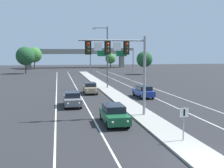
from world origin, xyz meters
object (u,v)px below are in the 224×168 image
car_receding_blue (143,91)px  tree_far_left_b (34,55)px  overhead_signal_mast (122,57)px  car_oncoming_tan (90,88)px  car_oncoming_grey (72,99)px  median_sign_post (184,119)px  tree_far_left_a (25,56)px  tree_far_right_c (110,59)px  car_oncoming_green (114,114)px  street_lamp_median (106,54)px  highway_sign_gantry (112,52)px  tree_far_right_b (144,59)px

car_receding_blue → tree_far_left_b: size_ratio=0.55×
overhead_signal_mast → car_oncoming_tan: bearing=94.0°
car_oncoming_grey → car_receding_blue: 10.48m
median_sign_post → car_oncoming_tan: 23.41m
overhead_signal_mast → car_oncoming_grey: bearing=124.1°
median_sign_post → car_oncoming_grey: 15.34m
car_receding_blue → tree_far_left_a: (-20.22, 48.04, 4.30)m
tree_far_right_c → car_oncoming_green: bearing=-100.8°
median_sign_post → car_receding_blue: 18.42m
overhead_signal_mast → street_lamp_median: 20.61m
street_lamp_median → tree_far_left_b: (-16.40, 61.04, -0.42)m
tree_far_left_b → highway_sign_gantry: bearing=-46.6°
street_lamp_median → car_receding_blue: 11.70m
car_oncoming_tan → tree_far_left_b: bearing=101.2°
tree_far_left_b → tree_far_left_a: 23.10m
tree_far_right_c → tree_far_left_a: size_ratio=0.76×
car_oncoming_grey → highway_sign_gantry: size_ratio=0.34×
street_lamp_median → highway_sign_gantry: 36.06m
overhead_signal_mast → highway_sign_gantry: highway_sign_gantry is taller
car_oncoming_green → highway_sign_gantry: 59.15m
highway_sign_gantry → tree_far_left_b: (-24.48, 25.91, -0.79)m
car_oncoming_green → tree_far_right_b: size_ratio=0.69×
overhead_signal_mast → median_sign_post: bearing=-73.6°
tree_far_right_c → tree_far_left_a: 38.59m
car_oncoming_grey → car_oncoming_tan: (3.08, 9.26, 0.00)m
median_sign_post → highway_sign_gantry: highway_sign_gantry is taller
car_receding_blue → highway_sign_gantry: 45.79m
overhead_signal_mast → tree_far_right_b: (18.19, 49.13, -1.25)m
car_oncoming_green → highway_sign_gantry: highway_sign_gantry is taller
tree_far_left_b → tree_far_right_c: (29.29, 1.32, -1.50)m
highway_sign_gantry → overhead_signal_mast: bearing=-100.5°
overhead_signal_mast → tree_far_right_b: 52.40m
median_sign_post → car_oncoming_grey: size_ratio=0.49×
car_oncoming_tan → tree_far_right_b: bearing=60.2°
median_sign_post → tree_far_left_a: size_ratio=0.28×
street_lamp_median → tree_far_right_c: size_ratio=1.69×
car_oncoming_grey → tree_far_right_c: 79.11m
highway_sign_gantry → street_lamp_median: bearing=-103.0°
overhead_signal_mast → car_oncoming_grey: 8.77m
car_oncoming_tan → tree_far_right_c: tree_far_right_c is taller
highway_sign_gantry → tree_far_right_b: bearing=-39.3°
car_oncoming_green → tree_far_right_b: tree_far_right_b is taller
median_sign_post → highway_sign_gantry: size_ratio=0.17×
highway_sign_gantry → tree_far_left_b: bearing=133.4°
tree_far_left_a → car_oncoming_tan: bearing=-72.3°
car_oncoming_grey → tree_far_left_b: bearing=97.6°
street_lamp_median → car_oncoming_tan: bearing=-122.8°
car_receding_blue → tree_far_right_c: size_ratio=0.76×
tree_far_right_c → tree_far_left_b: bearing=-177.4°
car_oncoming_tan → tree_far_left_a: tree_far_left_a is taller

